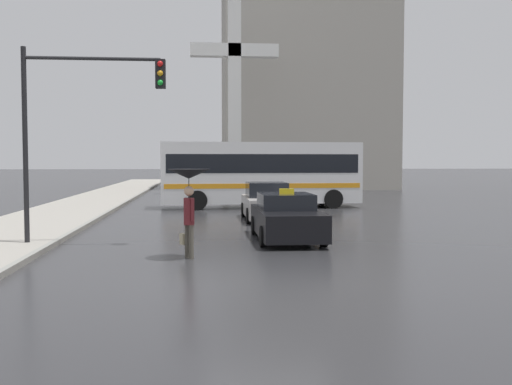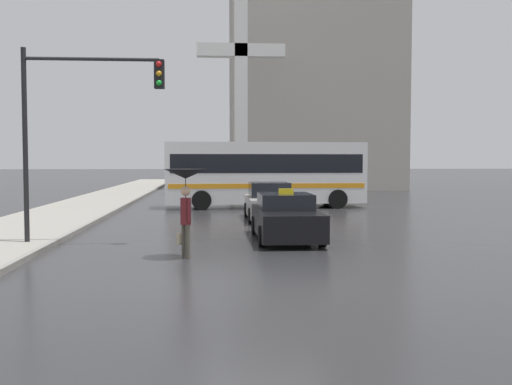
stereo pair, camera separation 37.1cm
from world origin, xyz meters
name	(u,v)px [view 1 (the left image)]	position (x,y,z in m)	size (l,w,h in m)	color
ground_plane	(271,282)	(0.00, 0.00, 0.00)	(300.00, 300.00, 0.00)	#2D2D30
taxi	(286,218)	(1.21, 6.28, 0.66)	(1.91, 4.62, 1.57)	black
sedan_red	(267,203)	(1.30, 12.47, 0.69)	(1.91, 4.50, 1.52)	#B7B2AD
city_bus	(260,172)	(1.66, 18.70, 1.85)	(10.17, 3.03, 3.33)	silver
pedestrian_with_umbrella	(189,185)	(-1.70, 3.01, 1.82)	(1.07, 1.07, 2.22)	#4C473D
traffic_light	(83,108)	(-4.66, 5.29, 3.89)	(3.93, 0.38, 5.55)	black
building_tower_near	(306,45)	(7.72, 39.61, 12.30)	(14.23, 8.83, 24.61)	#A39E93
monument_cross	(234,81)	(1.03, 30.81, 8.00)	(6.20, 0.90, 14.10)	white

